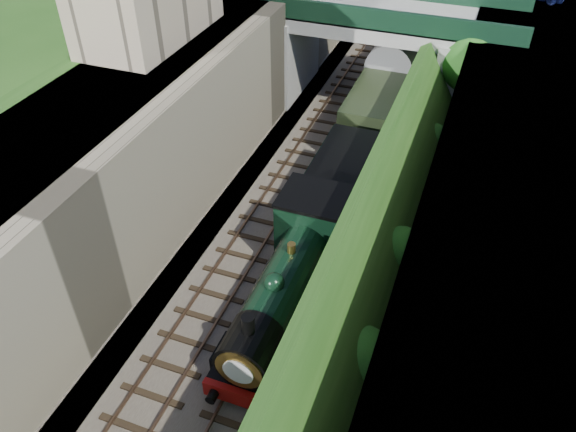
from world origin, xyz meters
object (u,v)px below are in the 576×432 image
object	(u,v)px
locomotive	(290,280)
tender	(341,184)
road_bridge	(392,47)
tree	(473,63)

from	to	relation	value
locomotive	tender	xyz separation A→B (m)	(-0.00, 7.36, -0.27)
road_bridge	locomotive	xyz separation A→B (m)	(0.26, -19.03, -2.18)
tree	road_bridge	bearing A→B (deg)	157.99
tree	tender	size ratio (longest dim) A/B	1.10
road_bridge	tree	world-z (taller)	road_bridge
road_bridge	tender	world-z (taller)	road_bridge
road_bridge	locomotive	distance (m)	19.15
road_bridge	locomotive	size ratio (longest dim) A/B	1.56
tree	locomotive	bearing A→B (deg)	-105.48
road_bridge	locomotive	bearing A→B (deg)	-89.23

